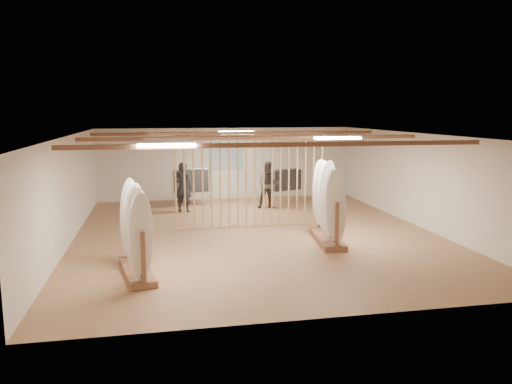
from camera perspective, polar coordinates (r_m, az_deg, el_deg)
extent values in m
plane|color=#A97851|center=(14.24, 0.00, -4.77)|extent=(12.00, 12.00, 0.00)
plane|color=gray|center=(13.84, 0.00, 6.56)|extent=(12.00, 12.00, 0.00)
plane|color=silver|center=(19.85, -3.40, 3.28)|extent=(12.00, 0.00, 12.00)
plane|color=silver|center=(8.28, 8.20, -5.13)|extent=(12.00, 0.00, 12.00)
plane|color=silver|center=(13.90, -20.66, 0.17)|extent=(0.00, 12.00, 12.00)
plane|color=silver|center=(15.72, 18.17, 1.29)|extent=(0.00, 12.00, 12.00)
cube|color=brown|center=(13.84, 0.00, 6.22)|extent=(9.50, 6.12, 0.10)
cube|color=white|center=(13.84, 0.00, 6.31)|extent=(1.20, 0.35, 0.06)
cylinder|color=tan|center=(14.51, -9.18, 1.00)|extent=(0.05, 0.05, 2.78)
cylinder|color=tan|center=(14.52, -8.16, 1.03)|extent=(0.05, 0.05, 2.78)
cylinder|color=tan|center=(14.53, -7.14, 1.06)|extent=(0.05, 0.05, 2.78)
cylinder|color=tan|center=(14.55, -6.13, 1.09)|extent=(0.05, 0.05, 2.78)
cylinder|color=tan|center=(14.58, -5.11, 1.12)|extent=(0.05, 0.05, 2.78)
cylinder|color=tan|center=(14.61, -4.10, 1.15)|extent=(0.05, 0.05, 2.78)
cylinder|color=tan|center=(14.64, -3.10, 1.18)|extent=(0.05, 0.05, 2.78)
cylinder|color=tan|center=(14.68, -2.10, 1.21)|extent=(0.05, 0.05, 2.78)
cylinder|color=tan|center=(14.72, -1.10, 1.24)|extent=(0.05, 0.05, 2.78)
cylinder|color=tan|center=(14.77, -0.12, 1.27)|extent=(0.05, 0.05, 2.78)
cylinder|color=tan|center=(14.82, 0.87, 1.29)|extent=(0.05, 0.05, 2.78)
cylinder|color=tan|center=(14.88, 1.84, 1.32)|extent=(0.05, 0.05, 2.78)
cylinder|color=tan|center=(14.94, 2.81, 1.35)|extent=(0.05, 0.05, 2.78)
cylinder|color=tan|center=(15.01, 3.77, 1.37)|extent=(0.05, 0.05, 2.78)
cylinder|color=tan|center=(15.07, 4.72, 1.39)|extent=(0.05, 0.05, 2.78)
cylinder|color=tan|center=(15.15, 5.66, 1.42)|extent=(0.05, 0.05, 2.78)
cylinder|color=tan|center=(15.22, 6.59, 1.44)|extent=(0.05, 0.05, 2.78)
cylinder|color=tan|center=(15.31, 7.51, 1.46)|extent=(0.05, 0.05, 2.78)
cube|color=#3579BA|center=(19.81, -3.40, 3.85)|extent=(1.40, 0.03, 0.90)
cube|color=brown|center=(11.03, -13.43, -8.82)|extent=(0.88, 2.09, 0.14)
cylinder|color=black|center=(10.79, -13.61, -4.30)|extent=(0.36, 1.95, 0.01)
ellipsoid|color=silver|center=(9.99, -12.96, -4.93)|extent=(0.47, 0.14, 1.79)
ellipsoid|color=white|center=(10.38, -13.31, -4.41)|extent=(0.47, 0.14, 1.79)
ellipsoid|color=silver|center=(10.78, -13.62, -3.93)|extent=(0.47, 0.14, 1.79)
ellipsoid|color=white|center=(11.17, -13.91, -3.48)|extent=(0.47, 0.14, 1.79)
ellipsoid|color=silver|center=(11.56, -14.19, -3.06)|extent=(0.47, 0.14, 1.79)
cube|color=brown|center=(13.50, 8.13, -5.30)|extent=(0.85, 2.25, 0.16)
cylinder|color=black|center=(13.29, 8.23, -1.26)|extent=(0.28, 2.13, 0.01)
ellipsoid|color=silver|center=(12.42, 9.12, -1.65)|extent=(0.51, 0.12, 1.94)
ellipsoid|color=white|center=(12.85, 8.66, -1.27)|extent=(0.51, 0.12, 1.94)
ellipsoid|color=white|center=(13.28, 8.24, -0.92)|extent=(0.51, 0.12, 1.94)
ellipsoid|color=white|center=(13.71, 7.84, -0.60)|extent=(0.51, 0.12, 1.94)
ellipsoid|color=silver|center=(14.15, 7.46, -0.29)|extent=(0.51, 0.12, 1.94)
cylinder|color=silver|center=(18.30, -7.45, 2.62)|extent=(1.29, 0.33, 0.03)
cube|color=black|center=(18.35, -7.42, 1.23)|extent=(1.27, 0.60, 0.80)
cylinder|color=silver|center=(18.38, -7.41, 0.57)|extent=(0.03, 0.03, 1.42)
cylinder|color=silver|center=(18.80, 3.47, 2.65)|extent=(1.21, 0.41, 0.03)
cube|color=black|center=(18.85, 3.45, 1.36)|extent=(1.21, 0.65, 0.76)
cylinder|color=silver|center=(18.88, 3.45, 0.76)|extent=(0.03, 0.03, 1.35)
imported|color=#222329|center=(17.32, -8.33, 0.94)|extent=(0.86, 0.75, 1.96)
imported|color=#362F2A|center=(17.74, 1.44, 1.14)|extent=(1.00, 0.82, 1.91)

